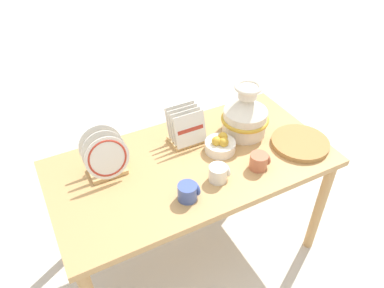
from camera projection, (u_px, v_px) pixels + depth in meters
ground_plane at (192, 248)px, 2.33m from camera, size 14.00×14.00×0.00m
display_table at (192, 174)px, 1.93m from camera, size 1.41×0.73×0.72m
ceramic_vase at (245, 114)px, 1.99m from camera, size 0.26×0.26×0.30m
dish_rack_round_plates at (106, 158)px, 1.75m from camera, size 0.21×0.17×0.23m
dish_rack_square_plates at (186, 130)px, 1.96m from camera, size 0.17×0.15×0.19m
wicker_charger_stack at (300, 143)px, 1.97m from camera, size 0.30×0.30×0.03m
mug_cream_glaze at (219, 173)px, 1.75m from camera, size 0.10×0.09×0.08m
mug_cobalt_glaze at (188, 192)px, 1.66m from camera, size 0.10×0.09×0.08m
mug_terracotta_glaze at (259, 161)px, 1.82m from camera, size 0.10×0.09×0.08m
fruit_bowl at (220, 145)px, 1.92m from camera, size 0.16×0.16×0.09m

